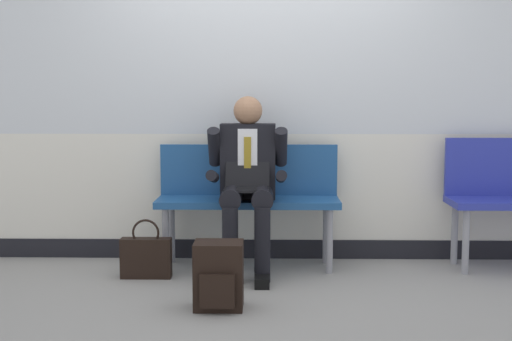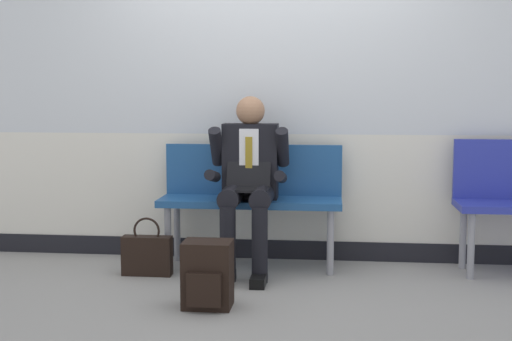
# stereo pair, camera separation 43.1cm
# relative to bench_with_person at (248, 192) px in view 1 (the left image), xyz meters

# --- Properties ---
(ground_plane) EXTENTS (18.00, 18.00, 0.00)m
(ground_plane) POSITION_rel_bench_with_person_xyz_m (0.13, -0.33, -0.56)
(ground_plane) COLOR gray
(station_wall) EXTENTS (6.24, 0.14, 2.75)m
(station_wall) POSITION_rel_bench_with_person_xyz_m (0.13, 0.28, 0.81)
(station_wall) COLOR silver
(station_wall) RESTS_ON ground
(bench_with_person) EXTENTS (1.34, 0.42, 0.90)m
(bench_with_person) POSITION_rel_bench_with_person_xyz_m (0.00, 0.00, 0.00)
(bench_with_person) COLOR navy
(bench_with_person) RESTS_ON ground
(person_seated) EXTENTS (0.57, 0.70, 1.27)m
(person_seated) POSITION_rel_bench_with_person_xyz_m (-0.00, -0.20, 0.13)
(person_seated) COLOR black
(person_seated) RESTS_ON ground
(backpack) EXTENTS (0.29, 0.26, 0.41)m
(backpack) POSITION_rel_bench_with_person_xyz_m (-0.15, -1.05, -0.36)
(backpack) COLOR black
(backpack) RESTS_ON ground
(handbag) EXTENTS (0.35, 0.11, 0.42)m
(handbag) POSITION_rel_bench_with_person_xyz_m (-0.71, -0.37, -0.41)
(handbag) COLOR black
(handbag) RESTS_ON ground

